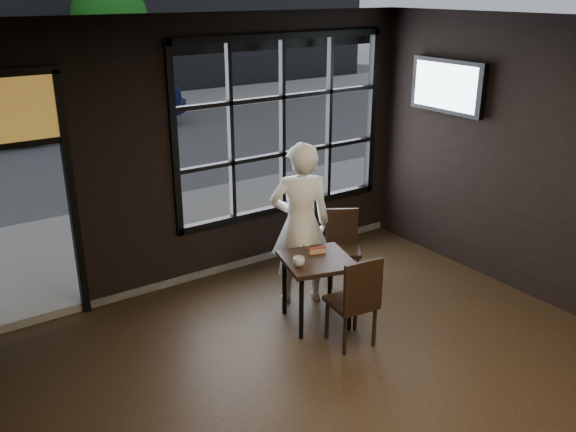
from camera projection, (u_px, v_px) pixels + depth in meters
ceiling at (430, 29)px, 3.91m from camera, size 6.00×7.00×0.02m
window_frame at (282, 126)px, 7.74m from camera, size 3.06×0.12×2.28m
cafe_table at (316, 290)px, 6.59m from camera, size 0.86×0.86×0.76m
chair_near at (351, 299)px, 6.16m from camera, size 0.48×0.48×1.00m
chair_window at (343, 248)px, 7.46m from camera, size 0.54×0.54×0.91m
man at (300, 224)px, 6.87m from camera, size 0.82×0.70×1.90m
hotdog at (317, 250)px, 6.59m from camera, size 0.21×0.14×0.06m
cup at (299, 262)px, 6.27m from camera, size 0.17×0.17×0.10m
tv at (447, 86)px, 7.60m from camera, size 0.13×1.14×0.67m
navy_car at (79, 96)px, 15.02m from camera, size 5.11×2.13×1.64m
tree_right at (110, 18)px, 17.43m from camera, size 2.16×2.16×3.69m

